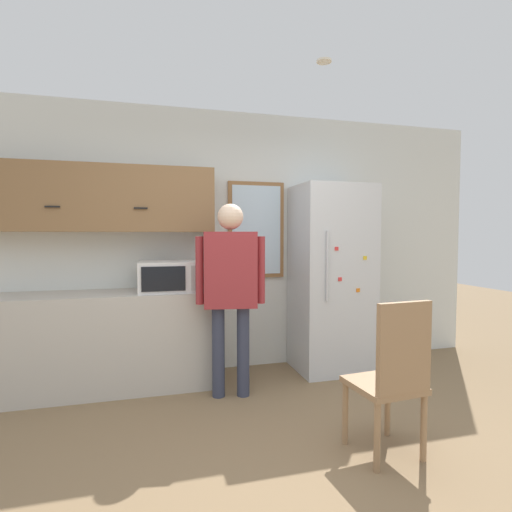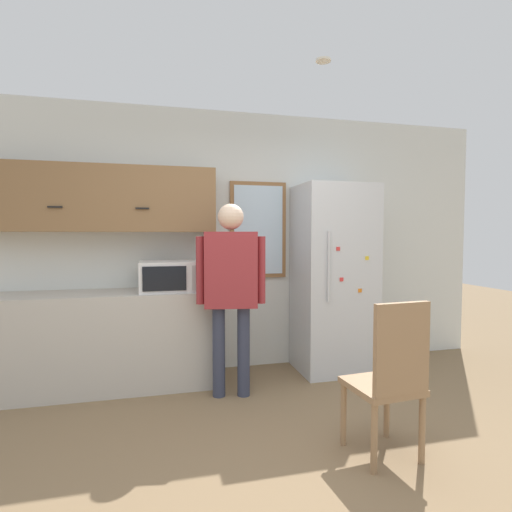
% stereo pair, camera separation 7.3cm
% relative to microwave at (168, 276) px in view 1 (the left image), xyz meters
% --- Properties ---
extents(ground_plane, '(16.00, 16.00, 0.00)m').
position_rel_microwave_xyz_m(ground_plane, '(0.56, -1.74, -1.03)').
color(ground_plane, '#7F6647').
extents(back_wall, '(6.00, 0.06, 2.70)m').
position_rel_microwave_xyz_m(back_wall, '(0.56, 0.38, 0.32)').
color(back_wall, silver).
rests_on(back_wall, ground_plane).
extents(counter, '(2.09, 0.59, 0.89)m').
position_rel_microwave_xyz_m(counter, '(-0.60, 0.05, -0.59)').
color(counter, '#BCB7AD').
rests_on(counter, ground_plane).
extents(upper_cabinets, '(2.09, 0.36, 0.61)m').
position_rel_microwave_xyz_m(upper_cabinets, '(-0.60, 0.17, 0.72)').
color(upper_cabinets, olive).
extents(microwave, '(0.54, 0.42, 0.28)m').
position_rel_microwave_xyz_m(microwave, '(0.00, 0.00, 0.00)').
color(microwave, white).
rests_on(microwave, counter).
extents(person, '(0.59, 0.29, 1.68)m').
position_rel_microwave_xyz_m(person, '(0.51, -0.41, 0.00)').
color(person, '#33384C').
rests_on(person, ground_plane).
extents(refrigerator, '(0.75, 0.67, 1.93)m').
position_rel_microwave_xyz_m(refrigerator, '(1.67, 0.02, -0.07)').
color(refrigerator, silver).
rests_on(refrigerator, ground_plane).
extents(chair, '(0.44, 0.44, 1.02)m').
position_rel_microwave_xyz_m(chair, '(1.29, -1.64, -0.48)').
color(chair, '#997551').
rests_on(chair, ground_plane).
extents(window, '(0.61, 0.05, 1.02)m').
position_rel_microwave_xyz_m(window, '(0.94, 0.33, 0.44)').
color(window, olive).
extents(ceiling_light, '(0.11, 0.11, 0.01)m').
position_rel_microwave_xyz_m(ceiling_light, '(1.08, -1.05, 1.65)').
color(ceiling_light, white).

